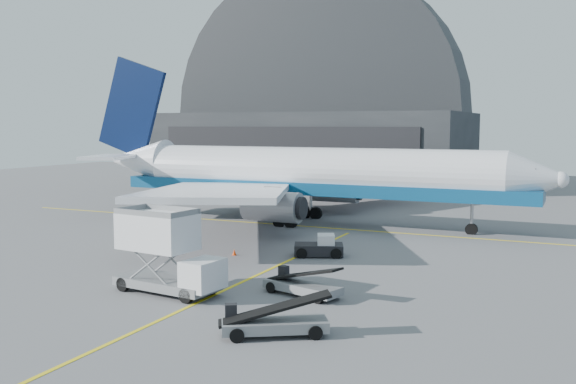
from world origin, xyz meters
The scene contains 9 objects.
ground centered at (0.00, 0.00, 0.00)m, with size 200.00×200.00×0.00m, color #565659.
taxi_lines centered at (0.00, 12.67, 0.01)m, with size 80.00×42.12×0.02m.
hangar centered at (-22.00, 64.95, 9.54)m, with size 50.00×28.30×28.00m.
airliner centered at (-6.90, 22.05, 5.02)m, with size 51.17×49.62×17.96m.
catering_truck centered at (-2.93, -6.72, 2.41)m, with size 7.18×3.38×4.76m.
pushback_tug centered at (1.48, 7.20, 0.64)m, with size 4.20×3.32×1.71m.
belt_loader_a centered at (6.39, -11.13, 0.63)m, with size 5.21×4.08×2.05m.
belt_loader_b centered at (4.73, -3.86, 0.61)m, with size 5.31×2.96×1.99m.
traffic_cone centered at (-4.66, 4.68, 0.22)m, with size 0.32×0.32×0.47m.
Camera 1 is at (19.44, -37.93, 10.05)m, focal length 40.00 mm.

